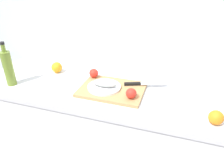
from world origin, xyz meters
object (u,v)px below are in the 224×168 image
Objects in this scene: white_plate at (104,87)px; orange_0 at (57,67)px; cutting_board at (112,89)px; fish_fillet at (104,84)px; chef_knife at (140,84)px; olive_oil_bottle at (8,68)px.

white_plate is 0.47m from orange_0.
cutting_board is 0.07m from fish_fillet.
fish_fillet is 0.47m from orange_0.
chef_knife is 0.92× the size of olive_oil_bottle.
white_plate is 0.78× the size of chef_knife.
orange_0 is (-0.49, 0.14, 0.03)m from cutting_board.
cutting_board is at bearing 17.50° from fish_fillet.
cutting_board is at bearing -170.80° from chef_knife.
white_plate is at bearing 10.20° from olive_oil_bottle.
olive_oil_bottle reaches higher than white_plate.
white_plate is 0.66m from olive_oil_bottle.
chef_knife is (0.22, 0.12, -0.02)m from fish_fillet.
fish_fillet is 0.54× the size of olive_oil_bottle.
olive_oil_bottle is at bearing -169.80° from fish_fillet.
fish_fillet is (0.00, 0.00, 0.03)m from white_plate.
orange_0 is (0.20, 0.27, -0.08)m from olive_oil_bottle.
fish_fillet is 0.25m from chef_knife.
olive_oil_bottle is (-0.64, -0.12, 0.10)m from white_plate.
chef_knife reaches higher than cutting_board.
olive_oil_bottle is 0.34m from orange_0.
orange_0 reaches higher than chef_knife.
white_plate is at bearing -173.64° from chef_knife.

